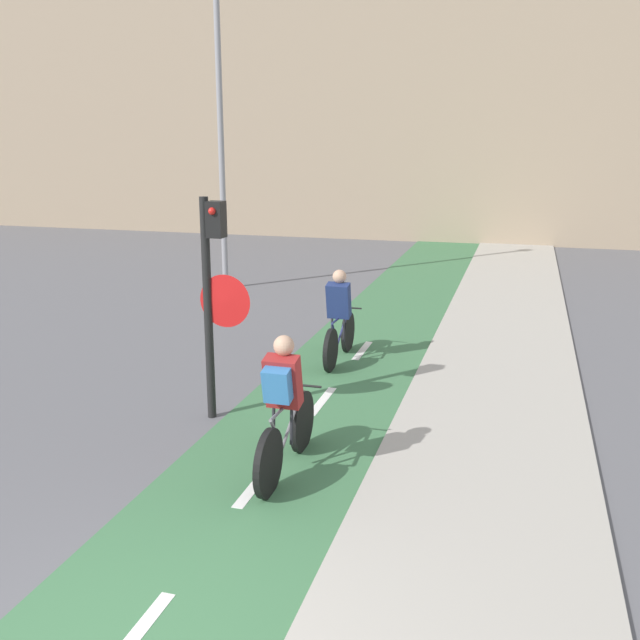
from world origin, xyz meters
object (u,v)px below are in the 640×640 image
object	(u,v)px
street_lamp_far	(219,81)
cyclist_near	(284,411)
traffic_light_pole	(213,284)
cyclist_far	(339,321)

from	to	relation	value
street_lamp_far	cyclist_near	xyz separation A→B (m)	(4.57, -8.95, -4.06)
traffic_light_pole	cyclist_near	size ratio (longest dim) A/B	1.54
traffic_light_pole	cyclist_near	xyz separation A→B (m)	(1.35, -1.27, -1.05)
cyclist_far	traffic_light_pole	bearing A→B (deg)	-108.20
street_lamp_far	cyclist_far	world-z (taller)	street_lamp_far
street_lamp_far	cyclist_far	distance (m)	7.62
cyclist_far	cyclist_near	bearing A→B (deg)	-83.69
traffic_light_pole	cyclist_far	distance (m)	3.10
street_lamp_far	cyclist_far	bearing A→B (deg)	-50.02
traffic_light_pole	cyclist_near	distance (m)	2.13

